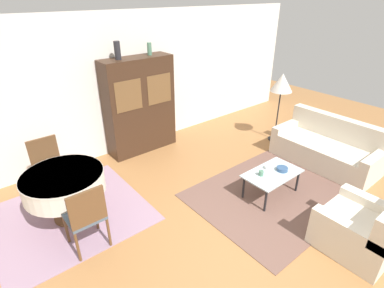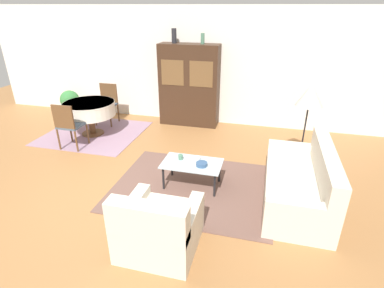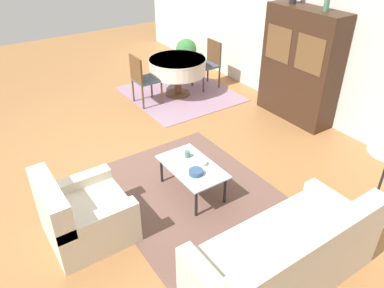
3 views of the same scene
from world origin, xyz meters
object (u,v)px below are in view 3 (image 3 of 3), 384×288
Objects in this scene: dining_table at (177,66)px; bowl_small at (202,163)px; display_cabinet at (300,66)px; bowl at (196,172)px; coffee_table at (192,169)px; vase_short at (327,3)px; dining_chair_near at (142,77)px; dining_chair_far at (209,61)px; couch at (285,257)px; potted_plant at (186,51)px; armchair at (83,215)px; cup at (187,154)px.

bowl_small is (2.78, -1.39, -0.15)m from dining_table.
bowl is (0.94, -2.79, -0.50)m from display_cabinet.
coffee_table is at bearing -110.92° from bowl_small.
display_cabinet is at bearing 108.65° from bowl.
dining_chair_near is at bearing -138.56° from vase_short.
dining_chair_far is at bearing 140.05° from coffee_table.
dining_table is (-4.39, 1.53, 0.29)m from couch.
vase_short is at bearing 101.09° from bowl_small.
dining_table is 1.67× the size of potted_plant.
dining_chair_near reaches higher than bowl.
armchair is 4.54m from vase_short.
coffee_table is 0.50× the size of display_cabinet.
couch is 1.99× the size of dining_chair_near.
display_cabinet is at bearing 107.42° from bowl_small.
bowl is at bearing -55.65° from bowl_small.
cup is at bearing -14.83° from dining_chair_near.
vase_short reaches higher than dining_chair_near.
dining_chair_near is at bearing 141.00° from armchair.
couch is 0.99× the size of display_cabinet.
cup is at bearing -84.48° from vase_short.
couch is 2.83× the size of potted_plant.
armchair is 4.01m from dining_table.
armchair reaches higher than bowl_small.
dining_table is at bearing 150.22° from cup.
bowl_small is at bearing -12.42° from dining_chair_near.
armchair reaches higher than cup.
dining_table is 0.78m from dining_chair_far.
cup is (2.52, -0.67, -0.09)m from dining_chair_near.
bowl is at bearing -77.19° from vase_short.
couch is 1.66m from coffee_table.
couch is 3.88m from vase_short.
cup is at bearing 161.90° from bowl.
dining_chair_near reaches higher than armchair.
dining_table is 4.84× the size of vase_short.
cup is 0.38× the size of vase_short.
coffee_table is 0.85× the size of dining_table.
display_cabinet is 2.83m from dining_chair_near.
bowl is (2.90, -1.57, -0.15)m from dining_table.
armchair is 0.93× the size of dining_chair_near.
potted_plant reaches higher than bowl_small.
dining_chair_far reaches higher than bowl.
display_cabinet is 2.84× the size of potted_plant.
armchair is 0.80× the size of dining_table.
dining_chair_near is at bearing 164.74° from bowl.
dining_chair_near is (-1.96, -2.00, -0.40)m from display_cabinet.
couch is at bearing 1.26° from bowl.
potted_plant is at bearing -176.77° from vase_short.
dining_chair_far is (-2.70, 3.73, 0.24)m from armchair.
vase_short is at bearing 0.17° from display_cabinet.
couch is 15.16× the size of bowl_small.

